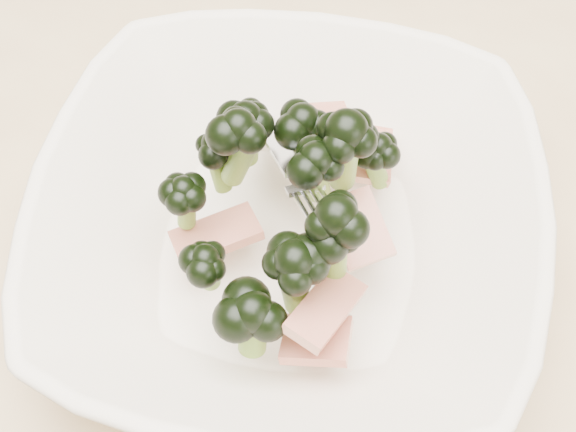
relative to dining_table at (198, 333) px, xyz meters
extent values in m
cube|color=tan|center=(0.00, 0.00, 0.08)|extent=(1.20, 0.80, 0.04)
imported|color=beige|center=(0.06, 0.03, 0.14)|extent=(0.37, 0.37, 0.07)
cylinder|color=olive|center=(0.09, 0.09, 0.14)|extent=(0.02, 0.02, 0.04)
ellipsoid|color=black|center=(0.09, 0.09, 0.17)|extent=(0.03, 0.03, 0.02)
cylinder|color=olive|center=(0.00, 0.01, 0.15)|extent=(0.01, 0.01, 0.03)
ellipsoid|color=black|center=(0.00, 0.01, 0.17)|extent=(0.03, 0.03, 0.02)
cylinder|color=olive|center=(0.01, 0.05, 0.16)|extent=(0.02, 0.02, 0.04)
ellipsoid|color=black|center=(0.01, 0.05, 0.18)|extent=(0.03, 0.03, 0.02)
cylinder|color=olive|center=(0.08, -0.01, 0.16)|extent=(0.02, 0.02, 0.05)
ellipsoid|color=black|center=(0.08, -0.01, 0.19)|extent=(0.04, 0.04, 0.03)
cylinder|color=olive|center=(0.02, 0.06, 0.16)|extent=(0.02, 0.02, 0.04)
ellipsoid|color=black|center=(0.02, 0.06, 0.18)|extent=(0.04, 0.04, 0.03)
cylinder|color=olive|center=(0.03, -0.02, 0.15)|extent=(0.01, 0.01, 0.02)
ellipsoid|color=black|center=(0.03, -0.02, 0.17)|extent=(0.03, 0.03, 0.02)
cylinder|color=olive|center=(0.08, 0.08, 0.16)|extent=(0.02, 0.02, 0.04)
ellipsoid|color=black|center=(0.08, 0.08, 0.18)|extent=(0.04, 0.04, 0.03)
cylinder|color=olive|center=(0.10, 0.01, 0.17)|extent=(0.02, 0.02, 0.05)
ellipsoid|color=black|center=(0.10, 0.01, 0.20)|extent=(0.04, 0.04, 0.03)
cylinder|color=olive|center=(0.07, 0.05, 0.18)|extent=(0.02, 0.02, 0.03)
ellipsoid|color=black|center=(0.07, 0.05, 0.20)|extent=(0.03, 0.03, 0.03)
cylinder|color=olive|center=(0.02, 0.04, 0.18)|extent=(0.03, 0.02, 0.05)
ellipsoid|color=black|center=(0.02, 0.04, 0.20)|extent=(0.03, 0.03, 0.03)
cylinder|color=olive|center=(0.07, -0.04, 0.14)|extent=(0.02, 0.02, 0.04)
ellipsoid|color=black|center=(0.07, -0.04, 0.16)|extent=(0.04, 0.04, 0.03)
cylinder|color=olive|center=(0.10, 0.01, 0.17)|extent=(0.02, 0.02, 0.04)
ellipsoid|color=black|center=(0.10, 0.01, 0.19)|extent=(0.03, 0.03, 0.03)
cylinder|color=olive|center=(0.01, 0.09, 0.14)|extent=(0.01, 0.02, 0.03)
ellipsoid|color=black|center=(0.01, 0.09, 0.16)|extent=(0.03, 0.03, 0.03)
cylinder|color=olive|center=(0.04, 0.09, 0.15)|extent=(0.02, 0.02, 0.03)
ellipsoid|color=black|center=(0.04, 0.09, 0.17)|extent=(0.04, 0.04, 0.03)
cylinder|color=olive|center=(0.08, 0.06, 0.18)|extent=(0.02, 0.03, 0.05)
ellipsoid|color=black|center=(0.08, 0.06, 0.21)|extent=(0.04, 0.04, 0.03)
cube|color=maroon|center=(0.02, 0.01, 0.13)|extent=(0.06, 0.06, 0.01)
cube|color=maroon|center=(0.08, 0.11, 0.14)|extent=(0.04, 0.05, 0.02)
cube|color=maroon|center=(0.05, 0.10, 0.16)|extent=(0.05, 0.05, 0.02)
cube|color=maroon|center=(0.10, 0.05, 0.15)|extent=(0.05, 0.05, 0.02)
cube|color=maroon|center=(0.10, -0.03, 0.13)|extent=(0.04, 0.04, 0.02)
cube|color=maroon|center=(0.10, -0.02, 0.15)|extent=(0.03, 0.06, 0.02)
camera|label=1|loc=(0.16, -0.20, 0.55)|focal=50.00mm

